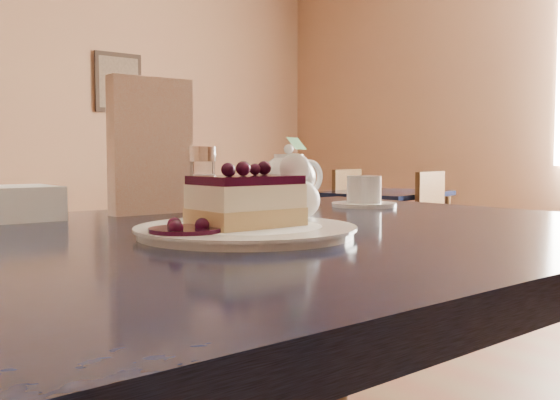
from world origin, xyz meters
TOP-DOWN VIEW (x-y plane):
  - main_table at (-0.21, 0.18)m, footprint 1.32×0.89m
  - dessert_plate at (-0.21, 0.13)m, footprint 0.28×0.28m
  - cheesecake_slice at (-0.21, 0.13)m, footprint 0.13×0.09m
  - whipped_cream at (-0.12, 0.14)m, footprint 0.07×0.07m
  - berry_sauce at (-0.30, 0.12)m, footprint 0.09×0.09m
  - tea_set at (0.21, 0.50)m, footprint 0.23×0.30m
  - menu_card at (-0.16, 0.48)m, footprint 0.15×0.04m
  - sugar_shaker at (-0.06, 0.48)m, footprint 0.07×0.07m
  - napkin_stack at (-0.39, 0.52)m, footprint 0.13×0.13m
  - bg_table_far_right at (2.80, 2.57)m, footprint 1.01×1.61m

SIDE VIEW (x-z plane):
  - bg_table_far_right at x=2.80m, z-range -0.47..0.60m
  - main_table at x=-0.21m, z-range 0.32..1.14m
  - dessert_plate at x=-0.21m, z-range 0.82..0.83m
  - berry_sauce at x=-0.30m, z-range 0.83..0.83m
  - napkin_stack at x=-0.39m, z-range 0.82..0.87m
  - whipped_cream at x=-0.12m, z-range 0.83..0.89m
  - cheesecake_slice at x=-0.21m, z-range 0.83..0.89m
  - tea_set at x=0.21m, z-range 0.81..0.92m
  - sugar_shaker at x=-0.06m, z-range 0.82..0.94m
  - menu_card at x=-0.16m, z-range 0.82..1.06m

